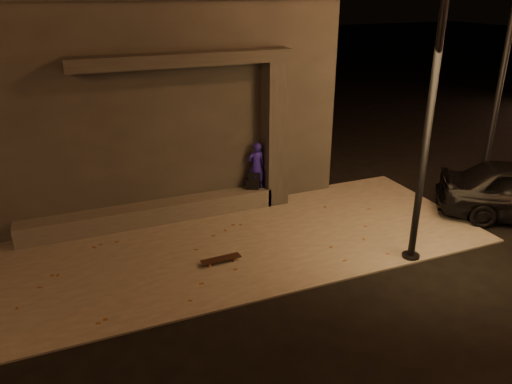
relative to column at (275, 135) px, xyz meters
name	(u,v)px	position (x,y,z in m)	size (l,w,h in m)	color
ground	(275,291)	(-1.70, -3.75, -1.84)	(120.00, 120.00, 0.00)	black
sidewalk	(237,243)	(-1.70, -1.75, -1.82)	(11.00, 4.40, 0.04)	#69645C
building	(142,92)	(-2.70, 2.74, 0.77)	(9.00, 5.10, 5.22)	#33312E
ledge	(151,213)	(-3.20, 0.00, -1.58)	(6.00, 0.55, 0.45)	#504D48
column	(275,135)	(0.00, 0.00, 0.00)	(0.55, 0.55, 3.60)	#33312E
canopy	(184,59)	(-2.20, 0.05, 1.94)	(5.00, 0.70, 0.28)	#33312E
skateboarder	(256,166)	(-0.50, 0.00, -0.75)	(0.44, 0.29, 1.21)	#25189F
backpack	(253,183)	(-0.60, 0.00, -1.19)	(0.38, 0.32, 0.46)	black
skateboard	(221,259)	(-2.30, -2.44, -1.73)	(0.84, 0.25, 0.09)	black
street_lamp_0	(437,64)	(1.41, -3.75, 2.12)	(0.36, 0.36, 6.97)	black
street_lamp_2	(511,25)	(4.84, -2.17, 2.59)	(0.36, 0.36, 7.87)	black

